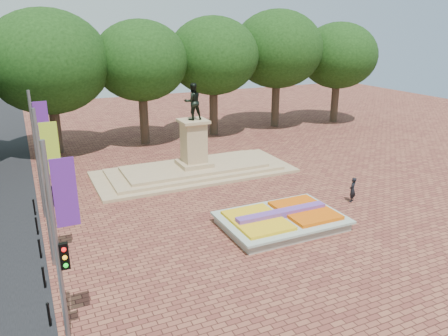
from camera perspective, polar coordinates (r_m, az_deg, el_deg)
name	(u,v)px	position (r m, az deg, el deg)	size (l,w,h in m)	color
ground	(247,215)	(24.54, 2.98, -6.19)	(90.00, 90.00, 0.00)	brown
flower_bed	(282,220)	(23.30, 7.56, -6.70)	(6.30, 4.30, 0.91)	gray
monument	(194,162)	(31.04, -3.92, 0.85)	(14.00, 6.00, 6.40)	tan
tree_row_back	(176,66)	(39.98, -6.27, 13.17)	(44.80, 8.80, 10.43)	#35261D
banner_poles	(47,184)	(19.41, -22.12, -1.99)	(0.88, 11.17, 7.00)	slate
bollard_row	(42,261)	(20.56, -22.72, -11.20)	(0.12, 13.12, 0.98)	black
pedestrian	(352,190)	(27.16, 16.44, -2.74)	(0.56, 0.36, 1.52)	black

